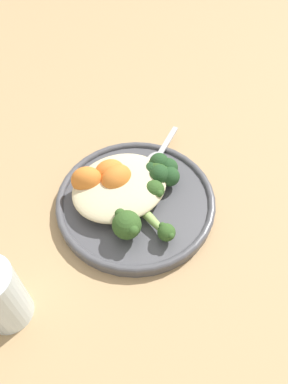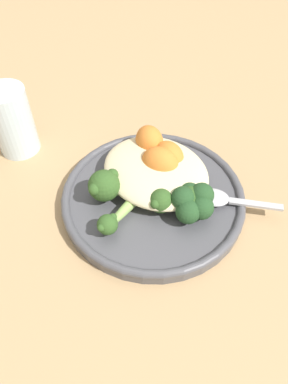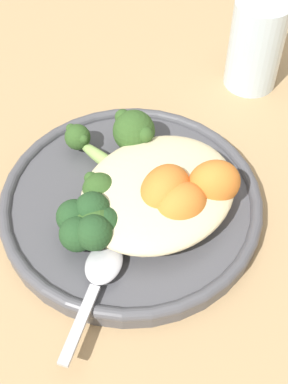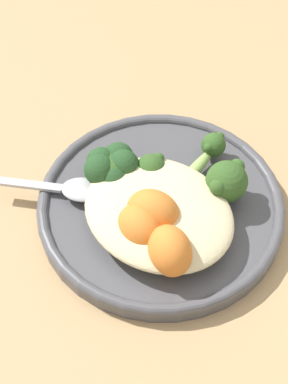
% 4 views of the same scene
% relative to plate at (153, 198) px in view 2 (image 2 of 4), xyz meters
% --- Properties ---
extents(ground_plane, '(4.00, 4.00, 0.00)m').
position_rel_plate_xyz_m(ground_plane, '(-0.01, -0.01, -0.01)').
color(ground_plane, tan).
extents(plate, '(0.25, 0.25, 0.02)m').
position_rel_plate_xyz_m(plate, '(0.00, 0.00, 0.00)').
color(plate, '#4C4C51').
rests_on(plate, ground_plane).
extents(quinoa_mound, '(0.15, 0.13, 0.03)m').
position_rel_plate_xyz_m(quinoa_mound, '(-0.02, 0.02, 0.03)').
color(quinoa_mound, beige).
rests_on(quinoa_mound, plate).
extents(broccoli_stalk_0, '(0.08, 0.11, 0.04)m').
position_rel_plate_xyz_m(broccoli_stalk_0, '(-0.04, -0.04, 0.03)').
color(broccoli_stalk_0, '#8EB25B').
rests_on(broccoli_stalk_0, plate).
extents(broccoli_stalk_1, '(0.03, 0.12, 0.03)m').
position_rel_plate_xyz_m(broccoli_stalk_1, '(-0.01, -0.06, 0.02)').
color(broccoli_stalk_1, '#8EB25B').
rests_on(broccoli_stalk_1, plate).
extents(broccoli_stalk_2, '(0.07, 0.05, 0.03)m').
position_rel_plate_xyz_m(broccoli_stalk_2, '(0.02, -0.01, 0.02)').
color(broccoli_stalk_2, '#8EB25B').
rests_on(broccoli_stalk_2, plate).
extents(broccoli_stalk_3, '(0.10, 0.04, 0.03)m').
position_rel_plate_xyz_m(broccoli_stalk_3, '(0.03, 0.01, 0.03)').
color(broccoli_stalk_3, '#8EB25B').
rests_on(broccoli_stalk_3, plate).
extents(sweet_potato_chunk_0, '(0.07, 0.06, 0.03)m').
position_rel_plate_xyz_m(sweet_potato_chunk_0, '(-0.02, 0.03, 0.03)').
color(sweet_potato_chunk_0, orange).
rests_on(sweet_potato_chunk_0, plate).
extents(sweet_potato_chunk_1, '(0.06, 0.05, 0.05)m').
position_rel_plate_xyz_m(sweet_potato_chunk_1, '(-0.01, 0.03, 0.03)').
color(sweet_potato_chunk_1, orange).
rests_on(sweet_potato_chunk_1, plate).
extents(sweet_potato_chunk_2, '(0.06, 0.05, 0.04)m').
position_rel_plate_xyz_m(sweet_potato_chunk_2, '(-0.01, 0.05, 0.03)').
color(sweet_potato_chunk_2, orange).
rests_on(sweet_potato_chunk_2, plate).
extents(sweet_potato_chunk_3, '(0.06, 0.06, 0.05)m').
position_rel_plate_xyz_m(sweet_potato_chunk_3, '(-0.05, 0.05, 0.03)').
color(sweet_potato_chunk_3, orange).
rests_on(sweet_potato_chunk_3, plate).
extents(kale_tuft, '(0.06, 0.06, 0.04)m').
position_rel_plate_xyz_m(kale_tuft, '(0.06, 0.01, 0.03)').
color(kale_tuft, '#234723').
rests_on(kale_tuft, plate).
extents(spoon, '(0.11, 0.07, 0.01)m').
position_rel_plate_xyz_m(spoon, '(0.08, 0.05, 0.01)').
color(spoon, '#B7B7BC').
rests_on(spoon, plate).
extents(water_glass, '(0.06, 0.06, 0.11)m').
position_rel_plate_xyz_m(water_glass, '(-0.23, -0.05, 0.04)').
color(water_glass, silver).
rests_on(water_glass, ground_plane).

